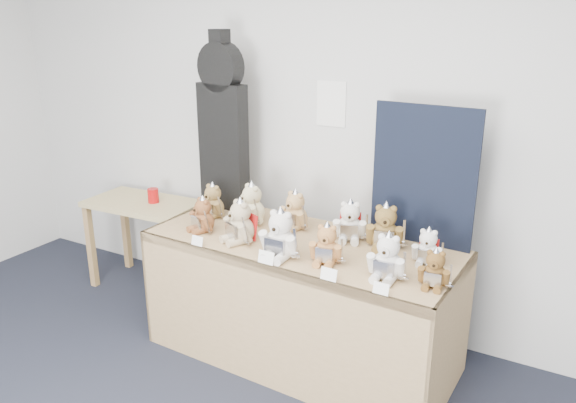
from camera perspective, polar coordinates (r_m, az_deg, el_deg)
The scene contains 22 objects.
room_shell at distance 3.78m, azimuth 4.39°, elevation 9.86°, with size 6.00×6.00×6.00m.
display_table at distance 3.43m, azimuth 0.69°, elevation -7.13°, with size 1.95×0.87×0.80m.
side_table at distance 4.57m, azimuth -14.45°, elevation -1.46°, with size 0.89×0.53×0.73m.
guitar_case at distance 3.91m, azimuth -6.65°, elevation 7.81°, with size 0.38×0.15×1.22m.
navy_board at distance 3.37m, azimuth 13.59°, elevation 2.53°, with size 0.63×0.02×0.83m, color black.
red_cup at distance 4.46m, azimuth -13.53°, elevation 0.59°, with size 0.08×0.08×0.11m, color #B00B0C.
teddy_front_far_left at distance 3.59m, azimuth -8.68°, elevation -1.49°, with size 0.20×0.20×0.25m.
teddy_front_left at distance 3.39m, azimuth -4.90°, elevation -2.22°, with size 0.24×0.24×0.30m.
teddy_front_centre at distance 3.16m, azimuth -0.82°, elevation -3.56°, with size 0.26×0.21×0.32m.
teddy_front_right at distance 3.11m, azimuth 3.93°, elevation -4.50°, with size 0.21×0.19×0.26m.
teddy_front_far_right at distance 2.96m, azimuth 10.06°, elevation -5.76°, with size 0.23×0.18×0.28m.
teddy_front_end at distance 2.94m, azimuth 14.67°, elevation -6.78°, with size 0.19×0.15×0.22m.
teddy_back_left at distance 3.69m, azimuth -3.78°, elevation -0.42°, with size 0.24×0.24×0.30m.
teddy_back_centre_left at distance 3.59m, azimuth 0.68°, elevation -1.06°, with size 0.23×0.21×0.28m.
teddy_back_centre_right at distance 3.43m, azimuth 6.30°, elevation -2.16°, with size 0.23×0.22×0.28m.
teddy_back_right at distance 3.35m, azimuth 9.85°, elevation -2.71°, with size 0.25×0.23×0.30m.
teddy_back_end at distance 3.20m, azimuth 13.99°, elevation -4.62°, with size 0.19×0.16×0.23m.
teddy_back_far_left at distance 3.83m, azimuth -7.68°, elevation -0.08°, with size 0.21×0.18×0.26m.
entry_card_a at distance 3.40m, azimuth -9.21°, elevation -3.97°, with size 0.08×0.00×0.06m, color white.
entry_card_b at distance 3.11m, azimuth -2.24°, elevation -5.71°, with size 0.10×0.00×0.07m, color white.
entry_card_c at distance 2.94m, azimuth 4.17°, elevation -7.39°, with size 0.09×0.00×0.07m, color white.
entry_card_d at distance 2.83m, azimuth 9.43°, elevation -8.72°, with size 0.08×0.00×0.06m, color white.
Camera 1 is at (1.52, -0.90, 2.12)m, focal length 35.00 mm.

